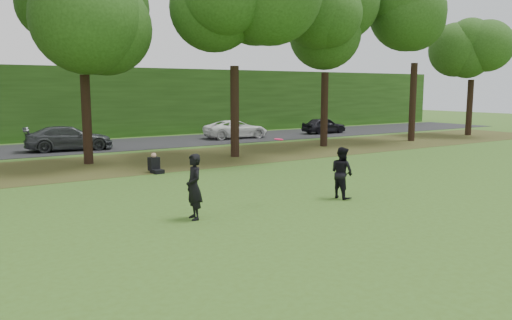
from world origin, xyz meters
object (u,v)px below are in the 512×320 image
Objects in this scene: frisbee at (279,139)px; seated_person at (155,165)px; player_left at (194,187)px; player_right at (342,173)px.

frisbee reaches higher than seated_person.
player_left is 5.11m from player_right.
player_right is at bearing -73.77° from seated_person.
frisbee is at bearing 100.47° from player_left.
frisbee is (-2.21, 0.37, 1.16)m from player_right.
frisbee is at bearing -88.36° from seated_person.
player_left is at bearing -176.24° from frisbee.
player_left reaches higher than seated_person.
player_right is 2.52m from frisbee.
player_right is at bearing 94.70° from player_left.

